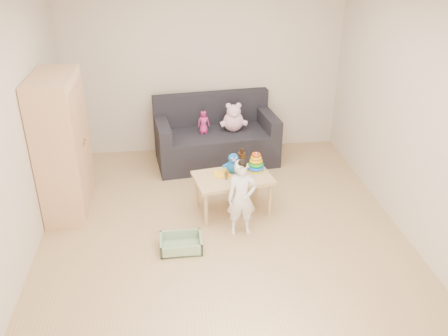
{
  "coord_description": "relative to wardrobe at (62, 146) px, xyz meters",
  "views": [
    {
      "loc": [
        -0.51,
        -4.44,
        3.06
      ],
      "look_at": [
        0.05,
        0.25,
        0.65
      ],
      "focal_mm": 38.0,
      "sensor_mm": 36.0,
      "label": 1
    }
  ],
  "objects": [
    {
      "name": "doll",
      "position": [
        1.7,
        1.04,
        -0.19
      ],
      "size": [
        0.17,
        0.13,
        0.32
      ],
      "primitive_type": "imported",
      "rotation": [
        0.0,
        0.0,
        0.12
      ],
      "color": "#C92575",
      "rests_on": "sofa"
    },
    {
      "name": "blue_plush",
      "position": [
        1.95,
        -0.18,
        -0.23
      ],
      "size": [
        0.25,
        0.23,
        0.25
      ],
      "primitive_type": null,
      "rotation": [
        0.0,
        0.0,
        0.39
      ],
      "color": "blue",
      "rests_on": "play_table"
    },
    {
      "name": "yellow_book",
      "position": [
        1.8,
        -0.22,
        -0.35
      ],
      "size": [
        0.21,
        0.21,
        0.01
      ],
      "primitive_type": "cube",
      "rotation": [
        0.0,
        0.0,
        0.14
      ],
      "color": "yellow",
      "rests_on": "play_table"
    },
    {
      "name": "brown_bottle",
      "position": [
        2.06,
        -0.09,
        -0.25
      ],
      "size": [
        0.09,
        0.09,
        0.26
      ],
      "color": "black",
      "rests_on": "play_table"
    },
    {
      "name": "pink_bear",
      "position": [
        2.12,
        1.08,
        -0.18
      ],
      "size": [
        0.33,
        0.29,
        0.35
      ],
      "primitive_type": null,
      "rotation": [
        0.0,
        0.0,
        0.1
      ],
      "color": "#F4B4CF",
      "rests_on": "sofa"
    },
    {
      "name": "play_table",
      "position": [
        1.93,
        -0.29,
        -0.59
      ],
      "size": [
        0.97,
        0.7,
        0.47
      ],
      "primitive_type": "cube",
      "rotation": [
        0.0,
        0.0,
        0.17
      ],
      "color": "tan",
      "rests_on": "ground"
    },
    {
      "name": "room",
      "position": [
        1.76,
        -0.66,
        0.47
      ],
      "size": [
        4.5,
        4.5,
        4.5
      ],
      "color": "tan",
      "rests_on": "ground"
    },
    {
      "name": "wooden_figure",
      "position": [
        1.85,
        -0.35,
        -0.3
      ],
      "size": [
        0.05,
        0.04,
        0.12
      ],
      "primitive_type": null,
      "rotation": [
        0.0,
        0.0,
        -0.07
      ],
      "color": "brown",
      "rests_on": "play_table"
    },
    {
      "name": "sofa",
      "position": [
        1.88,
        1.08,
        -0.59
      ],
      "size": [
        1.77,
        1.03,
        0.47
      ],
      "primitive_type": "cube",
      "rotation": [
        0.0,
        0.0,
        0.12
      ],
      "color": "black",
      "rests_on": "ground"
    },
    {
      "name": "wardrobe",
      "position": [
        0.0,
        0.0,
        0.0
      ],
      "size": [
        0.46,
        0.92,
        1.65
      ],
      "primitive_type": "cube",
      "color": "tan",
      "rests_on": "ground"
    },
    {
      "name": "storage_bin",
      "position": [
        1.29,
        -0.97,
        -0.76
      ],
      "size": [
        0.44,
        0.34,
        0.13
      ],
      "primitive_type": null,
      "rotation": [
        0.0,
        0.0,
        0.01
      ],
      "color": "#84A275",
      "rests_on": "ground"
    },
    {
      "name": "ring_stacker",
      "position": [
        2.22,
        -0.16,
        -0.27
      ],
      "size": [
        0.2,
        0.2,
        0.23
      ],
      "color": "yellow",
      "rests_on": "play_table"
    },
    {
      "name": "toddler",
      "position": [
        1.97,
        -0.74,
        -0.4
      ],
      "size": [
        0.32,
        0.21,
        0.86
      ],
      "primitive_type": "imported",
      "rotation": [
        0.0,
        0.0,
        -0.01
      ],
      "color": "white",
      "rests_on": "ground"
    }
  ]
}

